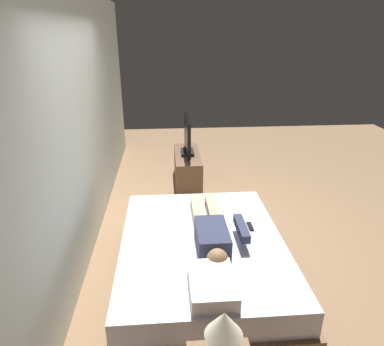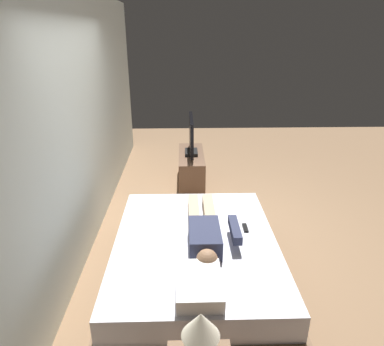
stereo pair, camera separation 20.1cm
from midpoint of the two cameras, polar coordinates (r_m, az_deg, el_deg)
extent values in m
plane|color=#8C6B4C|center=(4.33, 1.84, -10.45)|extent=(10.00, 10.00, 0.00)
cube|color=silver|center=(4.24, -18.54, 8.37)|extent=(6.40, 0.10, 2.80)
cube|color=brown|center=(3.53, -0.05, -16.17)|extent=(2.02, 1.59, 0.30)
cube|color=white|center=(3.37, -0.06, -12.60)|extent=(1.94, 1.51, 0.24)
cube|color=white|center=(2.72, 1.12, -17.93)|extent=(0.48, 0.34, 0.12)
cube|color=#2D334C|center=(3.17, 1.49, -10.49)|extent=(0.48, 0.28, 0.18)
sphere|color=#936B4C|center=(2.91, 2.16, -14.04)|extent=(0.18, 0.18, 0.18)
cube|color=tan|center=(3.66, 1.87, -6.26)|extent=(0.60, 0.11, 0.11)
cube|color=tan|center=(3.65, -0.64, -6.36)|extent=(0.60, 0.11, 0.11)
cube|color=#2D334C|center=(3.24, 6.38, -9.04)|extent=(0.40, 0.08, 0.08)
cube|color=black|center=(3.51, 7.91, -8.71)|extent=(0.15, 0.04, 0.02)
cube|color=brown|center=(5.67, -1.77, 0.80)|extent=(1.10, 0.40, 0.50)
cube|color=black|center=(5.57, -1.81, 3.42)|extent=(0.32, 0.20, 0.05)
cube|color=black|center=(5.48, -1.84, 6.33)|extent=(0.88, 0.05, 0.54)
cone|color=beige|center=(2.09, 2.30, -23.62)|extent=(0.22, 0.22, 0.16)
camera|label=1|loc=(0.10, -91.33, -0.56)|focal=32.41mm
camera|label=2|loc=(0.10, 88.67, 0.56)|focal=32.41mm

